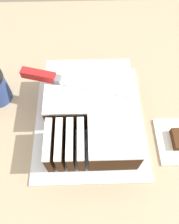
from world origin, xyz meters
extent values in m
plane|color=#7F705B|center=(0.00, 0.00, 0.00)|extent=(8.00, 8.00, 0.00)
cube|color=tan|center=(0.00, 0.00, 0.46)|extent=(1.40, 1.10, 0.91)
cube|color=white|center=(-0.02, 0.00, 0.91)|extent=(0.30, 0.36, 0.01)
cube|color=#472814|center=(-0.02, 0.05, 0.96)|extent=(0.23, 0.17, 0.08)
cube|color=white|center=(-0.02, 0.05, 1.00)|extent=(0.23, 0.17, 0.01)
cube|color=#472814|center=(0.03, -0.09, 0.96)|extent=(0.12, 0.11, 0.08)
cube|color=white|center=(0.03, -0.09, 1.00)|extent=(0.12, 0.11, 0.01)
cube|color=#472814|center=(-0.12, -0.09, 0.96)|extent=(0.02, 0.11, 0.08)
cube|color=white|center=(-0.12, -0.09, 1.00)|extent=(0.02, 0.11, 0.01)
cube|color=#472814|center=(-0.09, -0.09, 0.96)|extent=(0.02, 0.11, 0.08)
cube|color=white|center=(-0.09, -0.09, 1.00)|extent=(0.02, 0.11, 0.01)
cube|color=#472814|center=(-0.07, -0.09, 0.96)|extent=(0.02, 0.11, 0.08)
cube|color=white|center=(-0.07, -0.09, 1.00)|extent=(0.02, 0.11, 0.01)
cube|color=#472814|center=(-0.04, -0.09, 0.96)|extent=(0.02, 0.11, 0.08)
cube|color=white|center=(-0.04, -0.09, 1.00)|extent=(0.02, 0.11, 0.01)
cube|color=silver|center=(-0.01, 0.04, 1.01)|extent=(0.21, 0.07, 0.00)
cube|color=slate|center=(-0.10, 0.07, 1.01)|extent=(0.02, 0.03, 0.02)
cube|color=red|center=(-0.15, 0.08, 1.02)|extent=(0.09, 0.04, 0.02)
camera|label=1|loc=(-0.03, -0.29, 1.46)|focal=35.00mm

